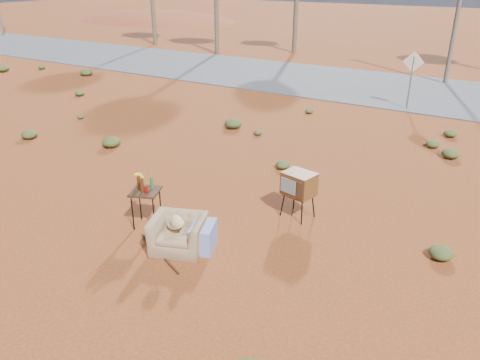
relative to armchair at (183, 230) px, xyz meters
The scene contains 9 objects.
ground 0.61m from the armchair, 112.13° to the left, with size 140.00×140.00×0.00m, color brown.
highway 15.42m from the armchair, 90.62° to the left, with size 140.00×7.00×0.04m, color #565659.
dirt_mound 45.77m from the armchair, 131.24° to the left, with size 26.00×18.00×2.00m, color brown.
armchair is the anchor object (origin of this frame).
tv_unit 2.70m from the armchair, 59.82° to the left, with size 0.74×0.65×1.04m.
side_table 1.36m from the armchair, 164.32° to the left, with size 0.74×0.74×1.13m.
rusty_bar 0.62m from the armchair, 125.42° to the right, with size 0.04×0.04×1.62m, color #481E13.
road_sign 12.53m from the armchair, 83.87° to the left, with size 0.78×0.06×2.19m.
scrub_patch 4.93m from the armchair, 101.63° to the left, with size 17.49×8.07×0.33m.
Camera 1 is at (5.11, -6.46, 4.95)m, focal length 35.00 mm.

